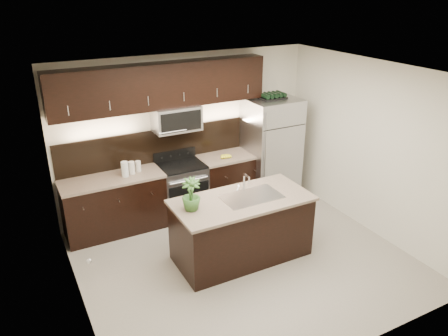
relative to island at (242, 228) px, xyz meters
name	(u,v)px	position (x,y,z in m)	size (l,w,h in m)	color
ground	(244,260)	(-0.02, -0.12, -0.47)	(4.50, 4.50, 0.00)	gray
room_walls	(240,154)	(-0.13, -0.16, 1.22)	(4.52, 4.02, 2.71)	beige
counter_run	(171,192)	(-0.48, 1.57, 0.00)	(3.51, 0.65, 0.94)	black
upper_fixtures	(164,92)	(-0.45, 1.72, 1.67)	(3.49, 0.40, 1.66)	black
island	(242,228)	(0.00, 0.00, 0.00)	(1.96, 0.96, 0.94)	black
sink_faucet	(251,195)	(0.15, 0.01, 0.48)	(0.84, 0.50, 0.28)	silver
refrigerator	(270,149)	(1.46, 1.51, 0.46)	(0.90, 0.81, 1.86)	#B2B2B7
wine_rack	(273,96)	(1.46, 1.51, 1.44)	(0.46, 0.28, 0.11)	black
plant	(191,194)	(-0.75, 0.05, 0.69)	(0.25, 0.25, 0.44)	#325E25
canisters	(130,168)	(-1.13, 1.56, 0.57)	(0.34, 0.20, 0.24)	silver
french_press	(256,145)	(1.15, 1.52, 0.59)	(0.11, 0.11, 0.32)	silver
bananas	(222,156)	(0.47, 1.49, 0.50)	(0.20, 0.16, 0.06)	gold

